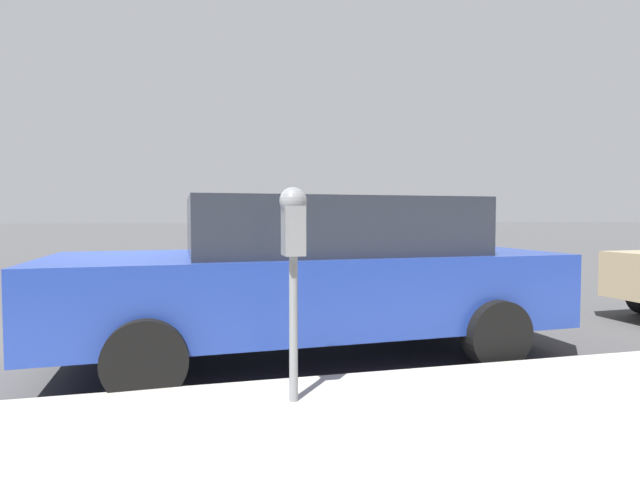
% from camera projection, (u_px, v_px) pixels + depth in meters
% --- Properties ---
extents(ground_plane, '(220.00, 220.00, 0.00)m').
position_uv_depth(ground_plane, '(168.00, 337.00, 5.85)').
color(ground_plane, '#424244').
extents(parking_meter, '(0.21, 0.19, 1.48)m').
position_uv_depth(parking_meter, '(293.00, 239.00, 3.42)').
color(parking_meter, gray).
rests_on(parking_meter, sidewalk).
extents(car_blue, '(2.20, 5.05, 1.60)m').
position_uv_depth(car_blue, '(316.00, 273.00, 5.08)').
color(car_blue, navy).
rests_on(car_blue, ground_plane).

